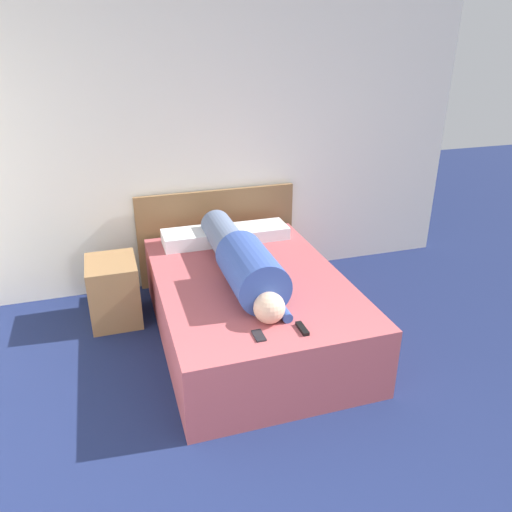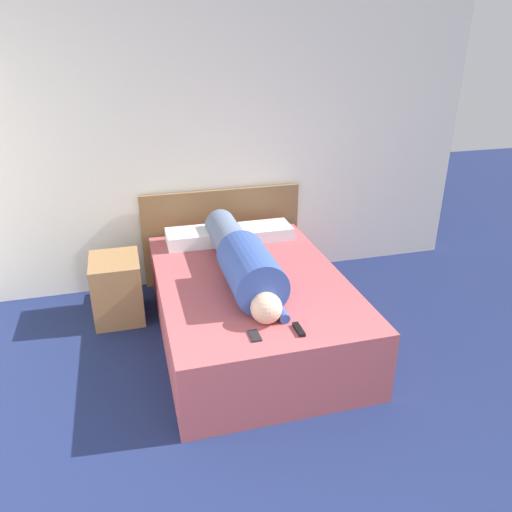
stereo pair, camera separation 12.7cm
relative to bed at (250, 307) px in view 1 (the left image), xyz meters
name	(u,v)px [view 1 (the left image)]	position (x,y,z in m)	size (l,w,h in m)	color
wall_back	(189,150)	(-0.22, 1.18, 1.03)	(5.40, 0.06, 2.60)	silver
bed	(250,307)	(0.00, 0.00, 0.00)	(1.42, 2.06, 0.54)	#A84C51
headboard	(217,236)	(0.00, 1.11, 0.19)	(1.54, 0.04, 0.92)	brown
nightstand	(114,291)	(-1.03, 0.60, 0.01)	(0.41, 0.50, 0.55)	olive
person_lying	(242,260)	(-0.07, -0.02, 0.43)	(0.37, 1.64, 0.37)	#DBB293
pillow_near_headboard	(190,238)	(-0.32, 0.78, 0.33)	(0.49, 0.31, 0.12)	white
pillow_second	(261,231)	(0.35, 0.78, 0.33)	(0.46, 0.31, 0.11)	white
tv_remote	(302,329)	(0.10, -0.82, 0.28)	(0.04, 0.15, 0.02)	black
cell_phone	(259,336)	(-0.19, -0.81, 0.28)	(0.06, 0.13, 0.01)	black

